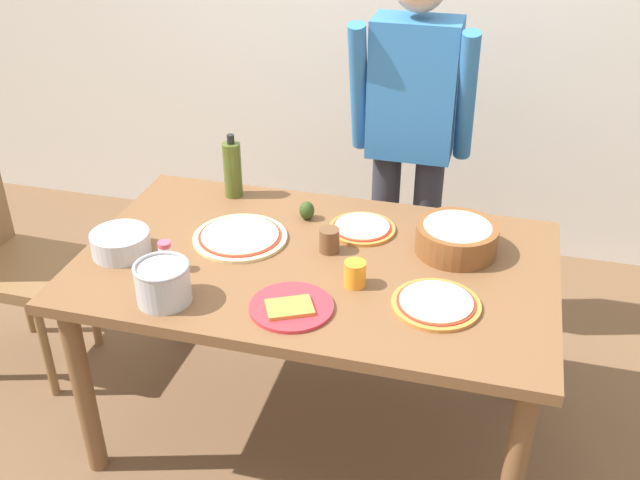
# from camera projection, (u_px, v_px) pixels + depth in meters

# --- Properties ---
(ground) EXTENTS (8.00, 8.00, 0.00)m
(ground) POSITION_uv_depth(u_px,v_px,m) (317.00, 424.00, 2.89)
(ground) COLOR brown
(dining_table) EXTENTS (1.60, 0.96, 0.76)m
(dining_table) POSITION_uv_depth(u_px,v_px,m) (316.00, 282.00, 2.55)
(dining_table) COLOR brown
(dining_table) RESTS_ON ground
(person_cook) EXTENTS (0.49, 0.25, 1.62)m
(person_cook) POSITION_uv_depth(u_px,v_px,m) (411.00, 133.00, 3.00)
(person_cook) COLOR #2D2D38
(person_cook) RESTS_ON ground
(chair_wooden_left) EXTENTS (0.41, 0.41, 0.95)m
(chair_wooden_left) POSITION_uv_depth(u_px,v_px,m) (3.00, 252.00, 2.96)
(chair_wooden_left) COLOR brown
(chair_wooden_left) RESTS_ON ground
(pizza_raw_on_board) EXTENTS (0.33, 0.33, 0.02)m
(pizza_raw_on_board) POSITION_uv_depth(u_px,v_px,m) (240.00, 237.00, 2.62)
(pizza_raw_on_board) COLOR beige
(pizza_raw_on_board) RESTS_ON dining_table
(pizza_cooked_on_tray) EXTENTS (0.28, 0.28, 0.02)m
(pizza_cooked_on_tray) POSITION_uv_depth(u_px,v_px,m) (436.00, 304.00, 2.27)
(pizza_cooked_on_tray) COLOR #C67A33
(pizza_cooked_on_tray) RESTS_ON dining_table
(pizza_second_cooked) EXTENTS (0.24, 0.24, 0.02)m
(pizza_second_cooked) POSITION_uv_depth(u_px,v_px,m) (362.00, 228.00, 2.67)
(pizza_second_cooked) COLOR #C67A33
(pizza_second_cooked) RESTS_ON dining_table
(plate_with_slice) EXTENTS (0.26, 0.26, 0.02)m
(plate_with_slice) POSITION_uv_depth(u_px,v_px,m) (292.00, 307.00, 2.25)
(plate_with_slice) COLOR red
(plate_with_slice) RESTS_ON dining_table
(popcorn_bowl) EXTENTS (0.28, 0.28, 0.11)m
(popcorn_bowl) POSITION_uv_depth(u_px,v_px,m) (457.00, 236.00, 2.52)
(popcorn_bowl) COLOR brown
(popcorn_bowl) RESTS_ON dining_table
(mixing_bowl_steel) EXTENTS (0.20, 0.20, 0.08)m
(mixing_bowl_steel) POSITION_uv_depth(u_px,v_px,m) (121.00, 243.00, 2.52)
(mixing_bowl_steel) COLOR #B7B7BC
(mixing_bowl_steel) RESTS_ON dining_table
(olive_oil_bottle) EXTENTS (0.07, 0.07, 0.26)m
(olive_oil_bottle) POSITION_uv_depth(u_px,v_px,m) (233.00, 169.00, 2.86)
(olive_oil_bottle) COLOR #47561E
(olive_oil_bottle) RESTS_ON dining_table
(steel_pot) EXTENTS (0.17, 0.17, 0.13)m
(steel_pot) POSITION_uv_depth(u_px,v_px,m) (163.00, 282.00, 2.26)
(steel_pot) COLOR #B7B7BC
(steel_pot) RESTS_ON dining_table
(cup_orange) EXTENTS (0.07, 0.07, 0.08)m
(cup_orange) POSITION_uv_depth(u_px,v_px,m) (355.00, 274.00, 2.35)
(cup_orange) COLOR orange
(cup_orange) RESTS_ON dining_table
(cup_small_brown) EXTENTS (0.07, 0.07, 0.08)m
(cup_small_brown) POSITION_uv_depth(u_px,v_px,m) (329.00, 240.00, 2.53)
(cup_small_brown) COLOR brown
(cup_small_brown) RESTS_ON dining_table
(salt_shaker) EXTENTS (0.04, 0.04, 0.11)m
(salt_shaker) POSITION_uv_depth(u_px,v_px,m) (166.00, 256.00, 2.42)
(salt_shaker) COLOR white
(salt_shaker) RESTS_ON dining_table
(avocado) EXTENTS (0.06, 0.06, 0.07)m
(avocado) POSITION_uv_depth(u_px,v_px,m) (307.00, 210.00, 2.73)
(avocado) COLOR #2D4219
(avocado) RESTS_ON dining_table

